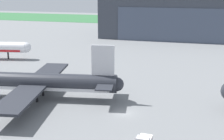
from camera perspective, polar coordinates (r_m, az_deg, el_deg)
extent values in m
plane|color=slate|center=(65.30, 2.43, -7.93)|extent=(440.00, 440.00, 0.00)
cube|color=#356F40|center=(234.43, 11.80, 8.81)|extent=(440.00, 56.00, 0.08)
cube|color=#383D47|center=(162.09, 13.78, 9.31)|extent=(84.10, 33.94, 19.50)
cube|color=#424C60|center=(145.30, 13.55, 7.88)|extent=(63.92, 0.30, 15.60)
sphere|color=silver|center=(113.94, -15.48, 4.02)|extent=(3.56, 3.56, 3.56)
cylinder|color=black|center=(117.00, -18.49, 2.50)|extent=(0.56, 0.56, 2.54)
cylinder|color=#282B33|center=(74.31, -14.34, -2.05)|extent=(39.41, 9.94, 4.03)
sphere|color=#282B33|center=(70.01, 0.91, -2.63)|extent=(3.15, 3.15, 3.15)
cube|color=silver|center=(74.65, -14.29, -2.86)|extent=(36.31, 9.50, 0.71)
cube|color=silver|center=(68.86, -1.67, 1.77)|extent=(5.10, 1.17, 6.86)
cube|color=#282B33|center=(72.99, -0.71, -1.54)|extent=(4.35, 6.12, 0.28)
cube|color=#282B33|center=(67.28, -1.32, -3.03)|extent=(4.35, 6.12, 0.28)
cube|color=#282B33|center=(82.92, -11.54, -0.42)|extent=(8.79, 17.81, 0.56)
cube|color=#282B33|center=(65.73, -16.54, -4.99)|extent=(8.79, 17.81, 0.56)
cylinder|color=gray|center=(82.31, -12.30, -1.61)|extent=(4.12, 2.77, 2.22)
cylinder|color=gray|center=(67.69, -16.65, -5.67)|extent=(4.12, 2.77, 2.22)
cylinder|color=black|center=(76.64, -12.55, -3.83)|extent=(0.56, 0.56, 2.15)
cylinder|color=black|center=(72.89, -13.59, -4.91)|extent=(0.56, 0.56, 2.15)
cube|color=white|center=(53.19, 6.13, -12.59)|extent=(2.28, 2.30, 1.16)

